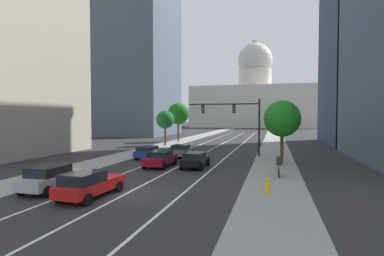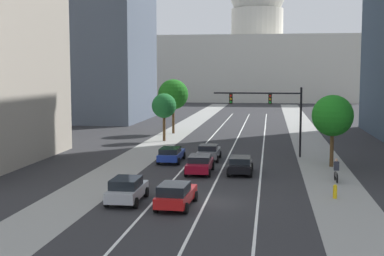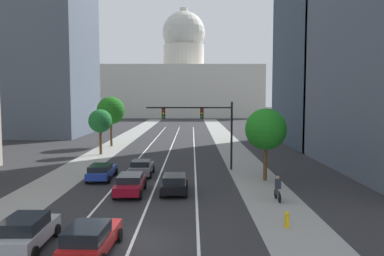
{
  "view_description": "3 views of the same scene",
  "coord_description": "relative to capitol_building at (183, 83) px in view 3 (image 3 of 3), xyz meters",
  "views": [
    {
      "loc": [
        8.28,
        -15.83,
        4.49
      ],
      "look_at": [
        0.99,
        10.77,
        3.47
      ],
      "focal_mm": 28.05,
      "sensor_mm": 36.0,
      "label": 1
    },
    {
      "loc": [
        3.82,
        -32.03,
        7.99
      ],
      "look_at": [
        -2.52,
        11.5,
        3.35
      ],
      "focal_mm": 50.27,
      "sensor_mm": 36.0,
      "label": 2
    },
    {
      "loc": [
        2.88,
        -17.95,
        7.03
      ],
      "look_at": [
        2.96,
        22.32,
        3.72
      ],
      "focal_mm": 35.99,
      "sensor_mm": 36.0,
      "label": 3
    }
  ],
  "objects": [
    {
      "name": "traffic_signal_mast",
      "position": [
        4.05,
        -99.68,
        -7.04
      ],
      "size": [
        8.24,
        0.39,
        6.54
      ],
      "color": "black",
      "rests_on": "ground"
    },
    {
      "name": "ground_plane",
      "position": [
        0.0,
        -78.31,
        -11.72
      ],
      "size": [
        400.0,
        400.0,
        0.0
      ],
      "primitive_type": "plane",
      "color": "#2B2B2D"
    },
    {
      "name": "car_blue",
      "position": [
        -4.78,
        -104.11,
        -11.0
      ],
      "size": [
        2.0,
        4.73,
        1.35
      ],
      "rotation": [
        0.0,
        0.0,
        1.58
      ],
      "color": "#1E389E",
      "rests_on": "ground"
    },
    {
      "name": "lane_stripe_right",
      "position": [
        3.19,
        -93.31,
        -11.71
      ],
      "size": [
        0.16,
        90.0,
        0.01
      ],
      "primitive_type": "cube",
      "color": "white",
      "rests_on": "ground"
    },
    {
      "name": "capitol_building",
      "position": [
        0.0,
        0.0,
        0.0
      ],
      "size": [
        52.91,
        25.97,
        37.66
      ],
      "color": "beige",
      "rests_on": "ground"
    },
    {
      "name": "car_red",
      "position": [
        -1.6,
        -119.76,
        -10.93
      ],
      "size": [
        2.12,
        4.46,
        1.51
      ],
      "rotation": [
        0.0,
        0.0,
        1.53
      ],
      "color": "red",
      "rests_on": "ground"
    },
    {
      "name": "lane_stripe_left",
      "position": [
        -3.19,
        -93.31,
        -11.71
      ],
      "size": [
        0.16,
        90.0,
        0.01
      ],
      "primitive_type": "cube",
      "color": "white",
      "rests_on": "ground"
    },
    {
      "name": "car_silver",
      "position": [
        -4.78,
        -118.97,
        -10.91
      ],
      "size": [
        2.01,
        4.22,
        1.54
      ],
      "rotation": [
        0.0,
        0.0,
        1.58
      ],
      "color": "#B2B5BA",
      "rests_on": "ground"
    },
    {
      "name": "lane_stripe_center",
      "position": [
        0.0,
        -93.31,
        -11.71
      ],
      "size": [
        0.16,
        90.0,
        0.01
      ],
      "primitive_type": "cube",
      "color": "white",
      "rests_on": "ground"
    },
    {
      "name": "office_tower_far_right",
      "position": [
        25.65,
        -80.08,
        7.91
      ],
      "size": [
        18.73,
        20.07,
        39.18
      ],
      "color": "#334251",
      "rests_on": "ground"
    },
    {
      "name": "cyclist",
      "position": [
        8.66,
        -110.83,
        -10.86
      ],
      "size": [
        0.37,
        1.7,
        1.72
      ],
      "rotation": [
        0.0,
        0.0,
        1.6
      ],
      "color": "black",
      "rests_on": "ground"
    },
    {
      "name": "car_gray",
      "position": [
        -1.59,
        -102.54,
        -10.96
      ],
      "size": [
        1.98,
        4.07,
        1.44
      ],
      "rotation": [
        0.0,
        0.0,
        1.57
      ],
      "color": "slate",
      "rests_on": "ground"
    },
    {
      "name": "sidewalk_right",
      "position": [
        8.35,
        -83.31,
        -11.71
      ],
      "size": [
        3.96,
        130.0,
        0.01
      ],
      "primitive_type": "cube",
      "color": "gray",
      "rests_on": "ground"
    },
    {
      "name": "fire_hydrant",
      "position": [
        7.97,
        -116.15,
        -11.25
      ],
      "size": [
        0.26,
        0.35,
        0.91
      ],
      "color": "yellow",
      "rests_on": "ground"
    },
    {
      "name": "car_black",
      "position": [
        1.59,
        -108.67,
        -10.98
      ],
      "size": [
        1.96,
        4.18,
        1.37
      ],
      "rotation": [
        0.0,
        0.0,
        1.58
      ],
      "color": "black",
      "rests_on": "ground"
    },
    {
      "name": "street_tree_near_left",
      "position": [
        -8.22,
        -89.92,
        -7.67
      ],
      "size": [
        2.83,
        2.83,
        5.49
      ],
      "color": "#51381E",
      "rests_on": "ground"
    },
    {
      "name": "sidewalk_left",
      "position": [
        -8.35,
        -83.31,
        -11.71
      ],
      "size": [
        3.96,
        130.0,
        0.01
      ],
      "primitive_type": "cube",
      "color": "gray",
      "rests_on": "ground"
    },
    {
      "name": "street_tree_mid_left",
      "position": [
        -8.55,
        -82.2,
        -6.67
      ],
      "size": [
        3.9,
        3.9,
        7.02
      ],
      "color": "#51381E",
      "rests_on": "ground"
    },
    {
      "name": "street_tree_far_right",
      "position": [
        9.02,
        -104.42,
        -7.41
      ],
      "size": [
        3.46,
        3.46,
        6.06
      ],
      "color": "#51381E",
      "rests_on": "ground"
    },
    {
      "name": "car_crimson",
      "position": [
        -1.59,
        -108.91,
        -10.95
      ],
      "size": [
        2.09,
        4.67,
        1.43
      ],
      "rotation": [
        0.0,
        0.0,
        1.59
      ],
      "color": "maroon",
      "rests_on": "ground"
    }
  ]
}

